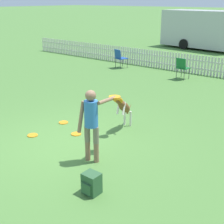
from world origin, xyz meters
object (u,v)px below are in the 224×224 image
(leaping_dog, at_px, (124,107))
(backpack_on_grass, at_px, (91,184))
(frisbee_midfield, at_px, (33,135))
(folding_chair_center, at_px, (182,66))
(frisbee_near_handler, at_px, (76,134))
(frisbee_near_dog, at_px, (63,122))
(handler_person, at_px, (92,118))
(equipment_trailer, at_px, (203,29))
(folding_chair_blue_left, at_px, (120,57))

(leaping_dog, relative_size, backpack_on_grass, 2.76)
(frisbee_midfield, height_order, folding_chair_center, folding_chair_center)
(frisbee_near_handler, bearing_deg, frisbee_near_dog, 158.13)
(frisbee_near_dog, xyz_separation_m, folding_chair_center, (0.24, 6.58, 0.54))
(handler_person, distance_m, frisbee_near_dog, 2.51)
(leaping_dog, bearing_deg, equipment_trailer, -89.37)
(handler_person, xyz_separation_m, backpack_on_grass, (0.78, -0.91, -0.78))
(folding_chair_center, bearing_deg, folding_chair_blue_left, 3.03)
(backpack_on_grass, height_order, folding_chair_blue_left, folding_chair_blue_left)
(handler_person, distance_m, frisbee_near_handler, 1.72)
(frisbee_near_handler, xyz_separation_m, backpack_on_grass, (2.02, -1.64, 0.18))
(frisbee_midfield, distance_m, equipment_trailer, 16.77)
(leaping_dog, xyz_separation_m, backpack_on_grass, (1.27, -2.64, -0.44))
(leaping_dog, relative_size, folding_chair_center, 1.18)
(handler_person, bearing_deg, folding_chair_blue_left, 108.36)
(handler_person, bearing_deg, backpack_on_grass, -65.13)
(frisbee_near_dog, bearing_deg, equipment_trailer, 100.06)
(leaping_dog, xyz_separation_m, folding_chair_center, (-1.33, 5.91, -0.08))
(folding_chair_center, bearing_deg, leaping_dog, 108.77)
(equipment_trailer, bearing_deg, backpack_on_grass, -65.13)
(frisbee_near_dog, height_order, backpack_on_grass, backpack_on_grass)
(handler_person, height_order, equipment_trailer, equipment_trailer)
(frisbee_near_handler, distance_m, folding_chair_blue_left, 8.18)
(equipment_trailer, bearing_deg, leaping_dog, -66.65)
(frisbee_near_handler, distance_m, frisbee_midfield, 1.09)
(frisbee_near_handler, xyz_separation_m, frisbee_midfield, (-0.80, -0.75, 0.00))
(frisbee_near_handler, height_order, frisbee_near_dog, same)
(frisbee_midfield, height_order, equipment_trailer, equipment_trailer)
(frisbee_near_dog, height_order, equipment_trailer, equipment_trailer)
(handler_person, relative_size, backpack_on_grass, 3.97)
(handler_person, bearing_deg, equipment_trailer, 90.60)
(leaping_dog, bearing_deg, backpack_on_grass, 100.11)
(handler_person, xyz_separation_m, frisbee_midfield, (-2.04, -0.02, -0.96))
(frisbee_near_handler, bearing_deg, leaping_dog, 53.36)
(leaping_dog, height_order, frisbee_midfield, leaping_dog)
(leaping_dog, bearing_deg, handler_person, 90.28)
(leaping_dog, distance_m, backpack_on_grass, 2.96)
(leaping_dog, height_order, equipment_trailer, equipment_trailer)
(folding_chair_blue_left, relative_size, equipment_trailer, 0.15)
(frisbee_near_dog, distance_m, folding_chair_center, 6.61)
(leaping_dog, distance_m, frisbee_midfield, 2.41)
(frisbee_midfield, xyz_separation_m, equipment_trailer, (-2.77, 16.48, 1.31))
(frisbee_midfield, height_order, folding_chair_blue_left, folding_chair_blue_left)
(equipment_trailer, bearing_deg, frisbee_near_handler, -70.19)
(leaping_dog, relative_size, equipment_trailer, 0.17)
(frisbee_midfield, relative_size, backpack_on_grass, 0.65)
(frisbee_near_handler, xyz_separation_m, folding_chair_blue_left, (-4.04, 7.10, 0.54))
(backpack_on_grass, bearing_deg, equipment_trailer, 107.81)
(leaping_dog, xyz_separation_m, frisbee_midfield, (-1.54, -1.75, -0.62))
(folding_chair_center, xyz_separation_m, equipment_trailer, (-2.98, 8.83, 0.77))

